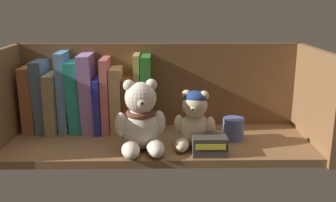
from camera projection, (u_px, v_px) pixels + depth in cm
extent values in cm
cube|color=brown|center=(159.00, 144.00, 102.08)|extent=(79.07, 26.41, 2.00)
cube|color=brown|center=(159.00, 88.00, 112.30)|extent=(81.47, 1.20, 26.21)
cube|color=brown|center=(3.00, 101.00, 98.34)|extent=(1.60, 28.81, 26.21)
cube|color=brown|center=(314.00, 100.00, 99.58)|extent=(1.60, 28.81, 26.21)
cube|color=#985935|center=(31.00, 98.00, 108.32)|extent=(3.40, 10.13, 18.39)
cube|color=#4B6176|center=(43.00, 95.00, 108.15)|extent=(3.74, 11.25, 20.23)
cube|color=#927954|center=(55.00, 101.00, 108.64)|extent=(2.87, 14.69, 16.75)
cube|color=#5C8AB6|center=(65.00, 91.00, 107.95)|extent=(2.49, 9.93, 22.41)
cube|color=teal|center=(76.00, 96.00, 108.32)|extent=(4.20, 10.92, 20.08)
cube|color=#9A70AD|center=(89.00, 92.00, 108.13)|extent=(4.28, 12.31, 21.93)
cube|color=#232899|center=(100.00, 103.00, 109.01)|extent=(1.80, 13.39, 15.33)
cube|color=#C86262|center=(107.00, 94.00, 108.34)|extent=(2.11, 12.51, 20.85)
cube|color=tan|center=(117.00, 99.00, 108.73)|extent=(3.13, 11.26, 18.10)
cube|color=#5C2E14|center=(129.00, 104.00, 109.17)|extent=(3.26, 10.97, 15.17)
cube|color=tan|center=(138.00, 92.00, 108.35)|extent=(1.67, 9.25, 21.77)
cube|color=#276F25|center=(146.00, 93.00, 108.43)|extent=(2.80, 10.85, 21.46)
ellipsoid|color=beige|center=(141.00, 128.00, 94.87)|extent=(9.21, 8.45, 10.83)
sphere|color=beige|center=(141.00, 98.00, 92.30)|extent=(7.70, 7.70, 7.70)
sphere|color=beige|center=(129.00, 86.00, 91.64)|extent=(2.89, 2.89, 2.89)
sphere|color=beige|center=(151.00, 85.00, 92.44)|extent=(2.89, 2.89, 2.89)
sphere|color=beige|center=(142.00, 103.00, 89.81)|extent=(2.89, 2.89, 2.89)
sphere|color=black|center=(142.00, 103.00, 88.83)|extent=(1.01, 1.01, 1.01)
ellipsoid|color=beige|center=(131.00, 150.00, 90.41)|extent=(5.30, 7.75, 3.85)
ellipsoid|color=beige|center=(156.00, 148.00, 91.31)|extent=(5.30, 7.75, 3.85)
ellipsoid|color=beige|center=(121.00, 125.00, 93.27)|extent=(3.54, 3.54, 6.26)
ellipsoid|color=beige|center=(161.00, 123.00, 94.74)|extent=(3.54, 3.54, 6.26)
torus|color=brown|center=(141.00, 113.00, 93.86)|extent=(7.39, 7.39, 1.39)
ellipsoid|color=beige|center=(195.00, 129.00, 97.14)|extent=(7.54, 6.92, 8.87)
sphere|color=beige|center=(195.00, 105.00, 95.04)|extent=(6.31, 6.31, 6.31)
sphere|color=beige|center=(187.00, 95.00, 95.29)|extent=(2.37, 2.37, 2.37)
sphere|color=beige|center=(204.00, 95.00, 94.36)|extent=(2.37, 2.37, 2.37)
sphere|color=beige|center=(193.00, 109.00, 93.03)|extent=(2.37, 2.37, 2.37)
sphere|color=black|center=(193.00, 110.00, 92.23)|extent=(0.83, 0.83, 0.83)
ellipsoid|color=beige|center=(182.00, 145.00, 94.42)|extent=(4.83, 6.58, 3.16)
ellipsoid|color=beige|center=(202.00, 147.00, 93.39)|extent=(4.83, 6.58, 3.16)
ellipsoid|color=beige|center=(179.00, 125.00, 97.28)|extent=(3.09, 3.09, 5.13)
ellipsoid|color=beige|center=(210.00, 127.00, 95.60)|extent=(3.09, 3.09, 5.13)
ellipsoid|color=navy|center=(195.00, 98.00, 95.01)|extent=(5.99, 5.99, 3.47)
cylinder|color=#4C5B99|center=(233.00, 129.00, 101.95)|extent=(5.61, 5.61, 5.92)
cube|color=#38332D|center=(209.00, 145.00, 92.38)|extent=(8.32, 5.43, 4.62)
cube|color=gold|center=(211.00, 147.00, 89.53)|extent=(7.07, 0.16, 1.29)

